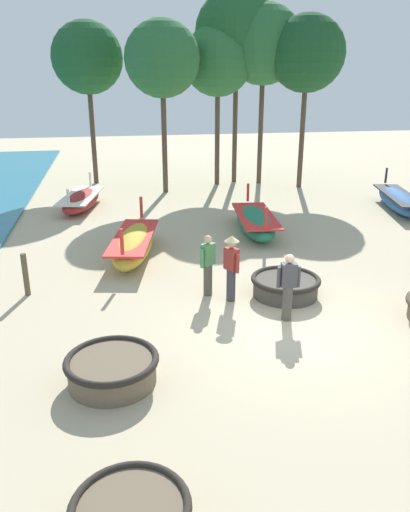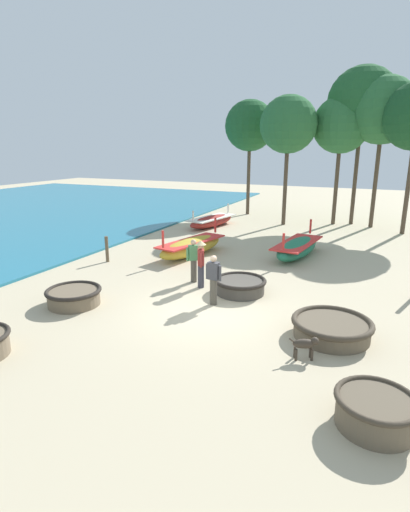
{
  "view_description": "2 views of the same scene",
  "coord_description": "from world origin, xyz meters",
  "px_view_note": "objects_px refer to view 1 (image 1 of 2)",
  "views": [
    {
      "loc": [
        -3.75,
        -9.19,
        5.16
      ],
      "look_at": [
        -1.66,
        1.84,
        1.16
      ],
      "focal_mm": 35.0,
      "sensor_mm": 36.0,
      "label": 1
    },
    {
      "loc": [
        4.46,
        -10.15,
        4.72
      ],
      "look_at": [
        -0.96,
        1.91,
        1.09
      ],
      "focal_mm": 28.0,
      "sensor_mm": 36.0,
      "label": 2
    }
  ],
  "objects_px": {
    "fisherman_with_hat": "(288,286)",
    "tree_rightmost": "(162,59)",
    "coracle_tilted": "(285,285)",
    "fisherman_standing_left": "(231,264)",
    "mooring_post_mid_beach": "(26,275)",
    "coracle_beside_post": "(112,369)",
    "tree_tall_back": "(237,33)",
    "tree_left_mid": "(307,54)",
    "tree_right_mid": "(87,58)",
    "tree_leftmost": "(218,61)",
    "long_boat_blue_hull": "(399,201)",
    "fisherman_crouching": "(208,264)",
    "long_boat_red_hull": "(134,244)",
    "tree_center": "(264,45)",
    "long_boat_green_hull": "(255,222)",
    "long_boat_white_hull": "(81,200)"
  },
  "relations": [
    {
      "from": "coracle_tilted",
      "to": "fisherman_standing_left",
      "type": "height_order",
      "value": "fisherman_standing_left"
    },
    {
      "from": "fisherman_with_hat",
      "to": "coracle_tilted",
      "type": "bearing_deg",
      "value": 71.94
    },
    {
      "from": "long_boat_blue_hull",
      "to": "fisherman_standing_left",
      "type": "relative_size",
      "value": 2.88
    },
    {
      "from": "tree_leftmost",
      "to": "tree_left_mid",
      "type": "height_order",
      "value": "tree_left_mid"
    },
    {
      "from": "fisherman_standing_left",
      "to": "fisherman_with_hat",
      "type": "bearing_deg",
      "value": -51.19
    },
    {
      "from": "long_boat_green_hull",
      "to": "tree_rightmost",
      "type": "relative_size",
      "value": 0.54
    },
    {
      "from": "tree_center",
      "to": "tree_left_mid",
      "type": "bearing_deg",
      "value": -38.14
    },
    {
      "from": "mooring_post_mid_beach",
      "to": "tree_leftmost",
      "type": "height_order",
      "value": "tree_leftmost"
    },
    {
      "from": "tree_leftmost",
      "to": "tree_center",
      "type": "relative_size",
      "value": 0.89
    },
    {
      "from": "tree_tall_back",
      "to": "fisherman_crouching",
      "type": "bearing_deg",
      "value": -106.44
    },
    {
      "from": "tree_center",
      "to": "tree_rightmost",
      "type": "bearing_deg",
      "value": -165.38
    },
    {
      "from": "tree_leftmost",
      "to": "coracle_beside_post",
      "type": "bearing_deg",
      "value": -108.0
    },
    {
      "from": "tree_leftmost",
      "to": "fisherman_standing_left",
      "type": "bearing_deg",
      "value": -100.69
    },
    {
      "from": "fisherman_standing_left",
      "to": "fisherman_with_hat",
      "type": "distance_m",
      "value": 1.6
    },
    {
      "from": "fisherman_standing_left",
      "to": "tree_right_mid",
      "type": "relative_size",
      "value": 0.21
    },
    {
      "from": "long_boat_green_hull",
      "to": "long_boat_blue_hull",
      "type": "bearing_deg",
      "value": 16.77
    },
    {
      "from": "tree_left_mid",
      "to": "coracle_tilted",
      "type": "bearing_deg",
      "value": -112.27
    },
    {
      "from": "fisherman_with_hat",
      "to": "tree_rightmost",
      "type": "bearing_deg",
      "value": 94.75
    },
    {
      "from": "coracle_beside_post",
      "to": "tree_tall_back",
      "type": "height_order",
      "value": "tree_tall_back"
    },
    {
      "from": "long_boat_red_hull",
      "to": "mooring_post_mid_beach",
      "type": "bearing_deg",
      "value": -139.71
    },
    {
      "from": "fisherman_standing_left",
      "to": "tree_rightmost",
      "type": "relative_size",
      "value": 0.22
    },
    {
      "from": "long_boat_white_hull",
      "to": "long_boat_red_hull",
      "type": "xyz_separation_m",
      "value": [
        1.84,
        -6.55,
        0.07
      ]
    },
    {
      "from": "long_boat_green_hull",
      "to": "tree_leftmost",
      "type": "relative_size",
      "value": 0.54
    },
    {
      "from": "mooring_post_mid_beach",
      "to": "tree_rightmost",
      "type": "height_order",
      "value": "tree_rightmost"
    },
    {
      "from": "coracle_tilted",
      "to": "tree_center",
      "type": "relative_size",
      "value": 0.2
    },
    {
      "from": "long_boat_green_hull",
      "to": "tree_center",
      "type": "relative_size",
      "value": 0.48
    },
    {
      "from": "long_boat_red_hull",
      "to": "fisherman_with_hat",
      "type": "relative_size",
      "value": 2.69
    },
    {
      "from": "coracle_beside_post",
      "to": "fisherman_with_hat",
      "type": "xyz_separation_m",
      "value": [
        3.91,
        1.79,
        0.55
      ]
    },
    {
      "from": "fisherman_standing_left",
      "to": "mooring_post_mid_beach",
      "type": "height_order",
      "value": "fisherman_standing_left"
    },
    {
      "from": "coracle_tilted",
      "to": "long_boat_blue_hull",
      "type": "height_order",
      "value": "long_boat_blue_hull"
    },
    {
      "from": "coracle_tilted",
      "to": "tree_right_mid",
      "type": "distance_m",
      "value": 17.31
    },
    {
      "from": "long_boat_blue_hull",
      "to": "fisherman_with_hat",
      "type": "relative_size",
      "value": 3.07
    },
    {
      "from": "mooring_post_mid_beach",
      "to": "long_boat_green_hull",
      "type": "bearing_deg",
      "value": 30.05
    },
    {
      "from": "long_boat_green_hull",
      "to": "tree_rightmost",
      "type": "xyz_separation_m",
      "value": [
        -2.36,
        7.27,
        5.57
      ]
    },
    {
      "from": "long_boat_blue_hull",
      "to": "long_boat_red_hull",
      "type": "distance_m",
      "value": 11.74
    },
    {
      "from": "coracle_tilted",
      "to": "mooring_post_mid_beach",
      "type": "relative_size",
      "value": 1.59
    },
    {
      "from": "coracle_beside_post",
      "to": "tree_leftmost",
      "type": "xyz_separation_m",
      "value": [
        5.58,
        17.18,
        5.67
      ]
    },
    {
      "from": "long_boat_blue_hull",
      "to": "tree_center",
      "type": "height_order",
      "value": "tree_center"
    },
    {
      "from": "fisherman_crouching",
      "to": "tree_right_mid",
      "type": "bearing_deg",
      "value": 101.17
    },
    {
      "from": "tree_rightmost",
      "to": "tree_tall_back",
      "type": "xyz_separation_m",
      "value": [
        3.86,
        1.94,
        1.27
      ]
    },
    {
      "from": "mooring_post_mid_beach",
      "to": "tree_rightmost",
      "type": "relative_size",
      "value": 0.14
    },
    {
      "from": "mooring_post_mid_beach",
      "to": "coracle_beside_post",
      "type": "bearing_deg",
      "value": -64.56
    },
    {
      "from": "long_boat_blue_hull",
      "to": "fisherman_crouching",
      "type": "bearing_deg",
      "value": -143.35
    },
    {
      "from": "tree_tall_back",
      "to": "coracle_tilted",
      "type": "bearing_deg",
      "value": -98.89
    },
    {
      "from": "long_boat_red_hull",
      "to": "long_boat_green_hull",
      "type": "bearing_deg",
      "value": 22.06
    },
    {
      "from": "coracle_tilted",
      "to": "tree_rightmost",
      "type": "xyz_separation_m",
      "value": [
        -1.58,
        12.65,
        5.69
      ]
    },
    {
      "from": "coracle_beside_post",
      "to": "mooring_post_mid_beach",
      "type": "height_order",
      "value": "mooring_post_mid_beach"
    },
    {
      "from": "tree_tall_back",
      "to": "tree_left_mid",
      "type": "bearing_deg",
      "value": -34.24
    },
    {
      "from": "long_boat_blue_hull",
      "to": "fisherman_crouching",
      "type": "xyz_separation_m",
      "value": [
        -9.44,
        -7.02,
        0.44
      ]
    },
    {
      "from": "long_boat_red_hull",
      "to": "fisherman_with_hat",
      "type": "bearing_deg",
      "value": -57.23
    }
  ]
}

